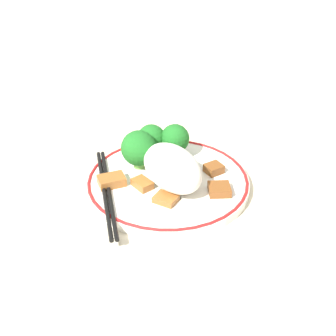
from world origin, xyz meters
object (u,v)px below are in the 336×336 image
at_px(broccoli_back_left, 175,139).
at_px(plate, 168,182).
at_px(broccoli_back_right, 139,148).
at_px(broccoli_back_center, 151,139).
at_px(chopsticks, 107,191).

bearing_deg(broccoli_back_left, plate, -37.58).
xyz_separation_m(broccoli_back_left, broccoli_back_right, (0.00, -0.06, 0.00)).
bearing_deg(broccoli_back_center, broccoli_back_left, 56.86).
distance_m(broccoli_back_center, chopsticks, 0.12).
relative_size(plate, chopsticks, 1.16).
distance_m(plate, chopsticks, 0.09).
height_order(plate, broccoli_back_left, broccoli_back_left).
xyz_separation_m(broccoli_back_left, broccoli_back_center, (-0.02, -0.03, -0.00)).
bearing_deg(chopsticks, plate, 83.33).
xyz_separation_m(plate, chopsticks, (-0.01, -0.09, 0.01)).
distance_m(broccoli_back_left, broccoli_back_right, 0.06).
distance_m(broccoli_back_right, chopsticks, 0.09).
relative_size(plate, broccoli_back_right, 4.00).
relative_size(plate, broccoli_back_center, 4.52).
relative_size(broccoli_back_center, broccoli_back_right, 0.88).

